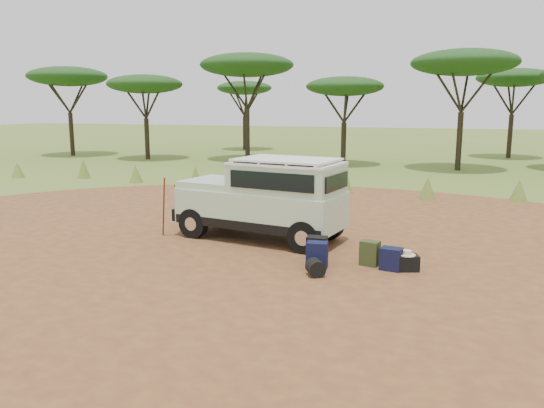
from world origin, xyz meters
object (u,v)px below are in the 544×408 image
(safari_vehicle, at_px, (266,200))
(duffel_navy, at_px, (391,259))
(backpack_olive, at_px, (370,253))
(hard_case, at_px, (406,263))
(walking_staff, at_px, (164,207))
(backpack_black, at_px, (317,250))
(backpack_navy, at_px, (317,255))

(safari_vehicle, bearing_deg, duffel_navy, -16.27)
(safari_vehicle, xyz_separation_m, duffel_navy, (3.22, -1.52, -0.75))
(duffel_navy, bearing_deg, backpack_olive, 168.94)
(hard_case, bearing_deg, safari_vehicle, 136.09)
(walking_staff, xyz_separation_m, duffel_navy, (5.68, -0.90, -0.54))
(backpack_black, distance_m, backpack_olive, 1.09)
(walking_staff, distance_m, backpack_navy, 4.47)
(walking_staff, bearing_deg, hard_case, -51.74)
(safari_vehicle, relative_size, walking_staff, 2.77)
(walking_staff, distance_m, backpack_olive, 5.31)
(backpack_navy, height_order, duffel_navy, backpack_navy)
(backpack_navy, bearing_deg, safari_vehicle, 126.75)
(backpack_navy, bearing_deg, backpack_black, 98.61)
(safari_vehicle, relative_size, hard_case, 9.60)
(duffel_navy, relative_size, hard_case, 1.01)
(walking_staff, height_order, duffel_navy, walking_staff)
(safari_vehicle, distance_m, backpack_black, 2.38)
(duffel_navy, distance_m, hard_case, 0.31)
(backpack_black, bearing_deg, safari_vehicle, 133.56)
(backpack_black, relative_size, backpack_olive, 1.09)
(walking_staff, relative_size, hard_case, 3.46)
(backpack_navy, height_order, hard_case, backpack_navy)
(safari_vehicle, xyz_separation_m, backpack_olive, (2.77, -1.35, -0.72))
(hard_case, bearing_deg, backpack_black, 160.94)
(duffel_navy, bearing_deg, safari_vehicle, 164.49)
(hard_case, bearing_deg, walking_staff, 150.69)
(backpack_navy, distance_m, backpack_olive, 1.12)
(safari_vehicle, height_order, backpack_olive, safari_vehicle)
(safari_vehicle, bearing_deg, backpack_black, -33.16)
(backpack_navy, relative_size, hard_case, 1.21)
(walking_staff, height_order, hard_case, walking_staff)
(backpack_black, xyz_separation_m, hard_case, (1.82, 0.07, -0.12))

